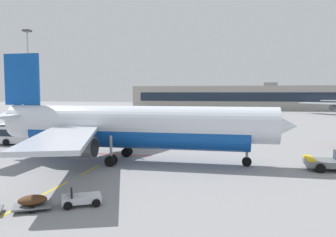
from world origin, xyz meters
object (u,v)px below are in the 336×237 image
object	(u,v)px
uld_cargo_container	(59,147)
baggage_train	(8,204)
airliner_foreground	(131,126)
apron_shuttle_bus	(34,133)
apron_light_mast_near	(28,65)

from	to	relation	value
uld_cargo_container	baggage_train	bearing A→B (deg)	-68.36
airliner_foreground	uld_cargo_container	world-z (taller)	airliner_foreground
apron_shuttle_bus	apron_light_mast_near	world-z (taller)	apron_light_mast_near
airliner_foreground	baggage_train	bearing A→B (deg)	-99.20
airliner_foreground	apron_light_mast_near	distance (m)	63.51
baggage_train	apron_light_mast_near	size ratio (longest dim) A/B	0.45
apron_shuttle_bus	uld_cargo_container	xyz separation A→B (m)	(7.23, -5.57, -0.95)
apron_shuttle_bus	baggage_train	size ratio (longest dim) A/B	1.13
apron_shuttle_bus	uld_cargo_container	distance (m)	9.18
airliner_foreground	apron_light_mast_near	bearing A→B (deg)	134.40
apron_light_mast_near	uld_cargo_container	bearing A→B (deg)	-51.63
airliner_foreground	baggage_train	xyz separation A→B (m)	(-2.72, -16.78, -3.42)
baggage_train	apron_light_mast_near	distance (m)	75.31
apron_shuttle_bus	apron_light_mast_near	bearing A→B (deg)	125.55
airliner_foreground	apron_shuttle_bus	xyz separation A→B (m)	(-17.61, 8.10, -2.20)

